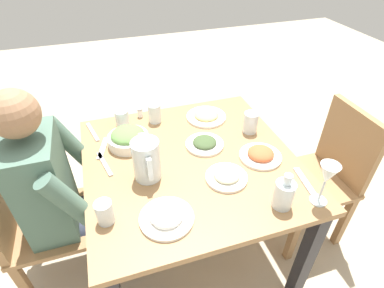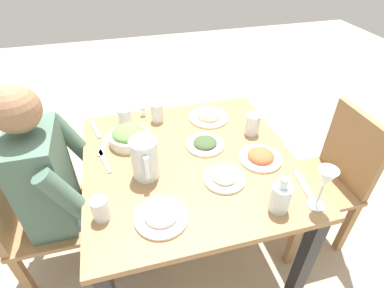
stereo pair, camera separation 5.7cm
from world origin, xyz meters
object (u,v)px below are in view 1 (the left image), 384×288
Objects in this scene: water_pitcher at (147,160)px; water_glass_far_left at (105,212)px; plate_yoghurt at (166,216)px; plate_rice_curry at (261,155)px; water_glass_by_pitcher at (122,119)px; chair_far at (326,171)px; plate_dolmas at (205,143)px; dining_table at (190,175)px; diner_near at (68,190)px; plate_beans at (227,176)px; oil_carafe at (284,195)px; water_glass_far_right at (155,113)px; salad_bowl at (128,138)px; chair_near at (31,220)px; salt_shaker at (140,112)px; wine_glass at (327,176)px; water_glass_near_right at (251,122)px; plate_fries at (206,116)px.

water_pitcher is 0.28m from water_glass_far_left.
water_glass_far_left reaches higher than plate_yoghurt.
water_glass_by_pitcher is (-0.47, -0.59, 0.03)m from plate_rice_curry.
water_glass_by_pitcher is (-0.46, -1.05, 0.27)m from chair_far.
plate_dolmas is at bearing 113.08° from water_pitcher.
plate_dolmas is at bearing 128.50° from dining_table.
diner_near is 5.96× the size of plate_dolmas.
water_glass_by_pitcher is at bearing -145.77° from plate_beans.
dining_table is 0.17m from plate_dolmas.
water_glass_by_pitcher is 0.58× the size of oil_carafe.
plate_beans is at bearing 69.65° from water_pitcher.
water_glass_far_right is at bearing -166.56° from dining_table.
salad_bowl is 1.09× the size of plate_beans.
water_glass_far_right is (-0.55, -0.20, 0.04)m from plate_beans.
plate_yoghurt is at bearing -98.87° from oil_carafe.
dining_table is at bearing -147.40° from plate_beans.
salad_bowl is (-0.15, 0.52, 0.27)m from chair_near.
water_glass_far_right is at bearing 123.08° from diner_near.
oil_carafe is (0.21, 0.15, 0.04)m from plate_beans.
water_pitcher is at bearing -6.15° from salt_shaker.
water_glass_by_pitcher is at bearing -128.61° from plate_rice_curry.
chair_near is 15.76× the size of salt_shaker.
water_glass_by_pitcher reaches higher than dining_table.
wine_glass reaches higher than water_glass_by_pitcher.
water_glass_near_right is at bearing 99.19° from plate_dolmas.
plate_dolmas is at bearing 143.02° from plate_yoghurt.
water_pitcher is at bearing -91.39° from chair_far.
dining_table is at bearing -51.50° from plate_dolmas.
oil_carafe reaches higher than dining_table.
salad_bowl is 0.38m from plate_dolmas.
plate_yoghurt is (0.52, 0.07, -0.02)m from salad_bowl.
plate_fries is at bearing 132.85° from water_glass_far_left.
dining_table is 0.39m from plate_yoghurt.
salad_bowl is at bearing -76.03° from plate_fries.
plate_rice_curry is at bearing -163.72° from wine_glass.
water_pitcher is at bearing -93.81° from plate_rice_curry.
water_pitcher is 1.78× the size of water_glass_far_right.
water_glass_far_left is at bearing 27.96° from diner_near.
salt_shaker is (-0.07, 0.11, -0.02)m from water_glass_by_pitcher.
plate_beans is at bearing 75.45° from chair_near.
plate_fries is 1.99× the size of water_glass_near_right.
chair_near reaches higher than water_glass_far_left.
chair_far is 4.21× the size of plate_rice_curry.
water_pitcher is 0.45m from water_glass_far_right.
water_glass_far_left is at bearing -101.12° from wine_glass.
salad_bowl is 0.52m from plate_yoghurt.
water_glass_far_left reaches higher than plate_fries.
water_glass_far_left reaches higher than plate_dolmas.
plate_yoghurt is at bearing 46.02° from diner_near.
water_glass_far_right is 0.94m from wine_glass.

